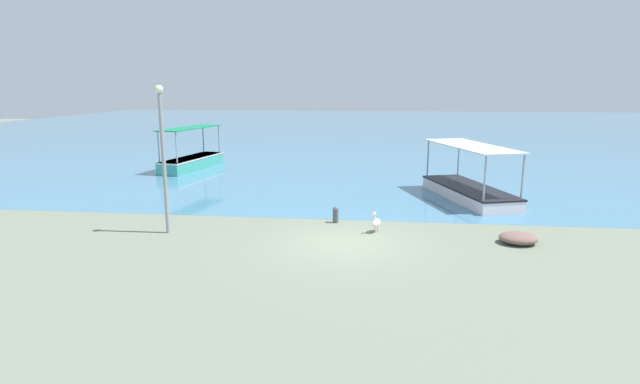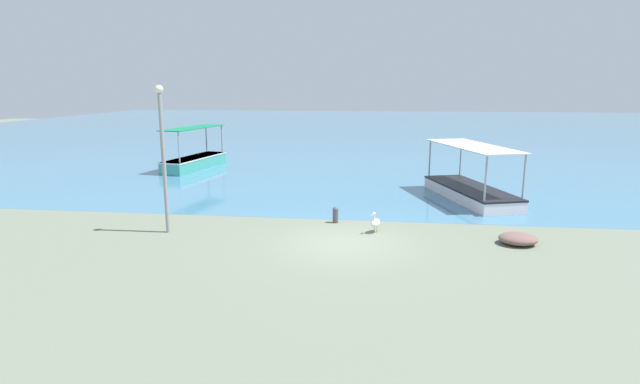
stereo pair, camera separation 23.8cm
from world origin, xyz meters
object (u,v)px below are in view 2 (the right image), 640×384
fishing_boat_outer (470,189)px  net_pile (518,239)px  lamp_post (163,151)px  fishing_boat_near_right (195,160)px  pelican (375,223)px  mooring_bollard (335,214)px

fishing_boat_outer → net_pile: (0.48, -6.88, -0.30)m
fishing_boat_outer → lamp_post: 13.96m
fishing_boat_near_right → pelican: bearing=-47.7°
fishing_boat_outer → mooring_bollard: bearing=-139.9°
fishing_boat_near_right → pelican: size_ratio=7.42×
lamp_post → net_pile: 12.60m
fishing_boat_outer → lamp_post: size_ratio=1.26×
fishing_boat_near_right → net_pile: 21.65m
lamp_post → mooring_bollard: 6.81m
fishing_boat_outer → lamp_post: bearing=-149.2°
mooring_bollard → net_pile: bearing=-16.8°
fishing_boat_outer → pelican: size_ratio=8.28×
lamp_post → fishing_boat_outer: bearing=30.8°
pelican → net_pile: bearing=-9.2°
pelican → fishing_boat_near_right: bearing=132.3°
fishing_boat_outer → fishing_boat_near_right: bearing=156.8°
fishing_boat_near_right → lamp_post: size_ratio=1.13×
fishing_boat_outer → net_pile: 6.90m
lamp_post → mooring_bollard: bearing=19.3°
mooring_bollard → pelican: bearing=-36.1°
fishing_boat_outer → mooring_bollard: size_ratio=10.31×
net_pile → fishing_boat_outer: bearing=94.0°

